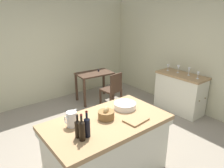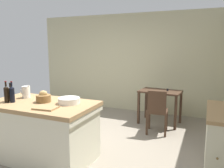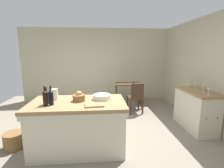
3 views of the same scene
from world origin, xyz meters
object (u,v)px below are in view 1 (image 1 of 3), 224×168
object	(u,v)px
wine_bottle_amber	(78,128)
writing_desk	(95,77)
wooden_chair	(113,89)
pitcher	(72,119)
wash_bowl	(125,106)
wine_glass_right	(168,66)
wine_glass_left	(189,70)
cutting_board	(136,120)
wine_glass_far_left	(198,74)
side_cabinet	(180,93)
wine_bottle_green	(82,130)
wine_glass_middle	(178,68)
bread_basket	(106,114)
wine_bottle_dark	(87,126)
island_table	(107,146)

from	to	relation	value
wine_bottle_amber	writing_desk	bearing A→B (deg)	52.88
wooden_chair	wine_bottle_amber	xyz separation A→B (m)	(-1.93, -1.80, 0.53)
pitcher	wash_bowl	bearing A→B (deg)	-2.29
wine_bottle_amber	wine_glass_right	xyz separation A→B (m)	(3.10, 1.12, -0.01)
writing_desk	wine_glass_left	distance (m)	2.30
wine_glass_left	wine_glass_right	bearing A→B (deg)	94.45
pitcher	wine_bottle_amber	world-z (taller)	wine_bottle_amber
cutting_board	pitcher	bearing A→B (deg)	151.17
wine_glass_far_left	wine_glass_right	distance (m)	0.80
side_cabinet	wine_glass_left	bearing A→B (deg)	-68.33
wine_bottle_green	wine_glass_middle	xyz separation A→B (m)	(3.12, 0.94, -0.01)
bread_basket	wine_glass_right	bearing A→B (deg)	20.59
wash_bowl	wine_bottle_dark	distance (m)	0.88
wash_bowl	wine_glass_right	world-z (taller)	wine_glass_right
wine_bottle_green	island_table	bearing A→B (deg)	20.74
cutting_board	wine_bottle_dark	bearing A→B (deg)	172.83
pitcher	wine_glass_right	bearing A→B (deg)	15.74
wine_glass_left	wine_glass_right	distance (m)	0.54
island_table	wash_bowl	world-z (taller)	wash_bowl
wine_bottle_green	wash_bowl	bearing A→B (deg)	18.68
writing_desk	wine_glass_far_left	bearing A→B (deg)	-60.19
wine_glass_far_left	wine_glass_left	distance (m)	0.27
bread_basket	wine_glass_left	size ratio (longest dim) A/B	1.25
writing_desk	cutting_board	world-z (taller)	cutting_board
pitcher	wine_bottle_dark	distance (m)	0.32
wine_bottle_dark	wine_bottle_amber	distance (m)	0.11
writing_desk	pitcher	size ratio (longest dim) A/B	3.96
island_table	pitcher	bearing A→B (deg)	160.01
wooden_chair	pitcher	distance (m)	2.47
island_table	wash_bowl	bearing A→B (deg)	16.24
pitcher	wine_glass_far_left	xyz separation A→B (m)	(3.02, 0.06, 0.00)
writing_desk	wash_bowl	size ratio (longest dim) A/B	2.90
cutting_board	wine_glass_far_left	size ratio (longest dim) A/B	2.03
island_table	writing_desk	size ratio (longest dim) A/B	1.75
pitcher	wine_glass_left	bearing A→B (deg)	5.93
wooden_chair	side_cabinet	bearing A→B (deg)	-42.99
side_cabinet	writing_desk	world-z (taller)	side_cabinet
wooden_chair	wine_glass_far_left	size ratio (longest dim) A/B	6.00
bread_basket	wine_glass_far_left	world-z (taller)	bread_basket
writing_desk	wine_glass_far_left	distance (m)	2.48
cutting_board	wine_bottle_green	size ratio (longest dim) A/B	0.93
wooden_chair	wine_bottle_dark	world-z (taller)	wine_bottle_dark
wash_bowl	wine_glass_middle	bearing A→B (deg)	15.89
wine_bottle_dark	wine_glass_far_left	xyz separation A→B (m)	(2.98, 0.38, -0.03)
wine_bottle_green	wine_glass_right	size ratio (longest dim) A/B	2.19
side_cabinet	wine_glass_middle	distance (m)	0.59
writing_desk	wine_glass_far_left	xyz separation A→B (m)	(1.22, -2.13, 0.37)
wash_bowl	pitcher	bearing A→B (deg)	177.71
writing_desk	wine_glass_middle	size ratio (longest dim) A/B	5.35
wash_bowl	bread_basket	bearing A→B (deg)	-168.96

